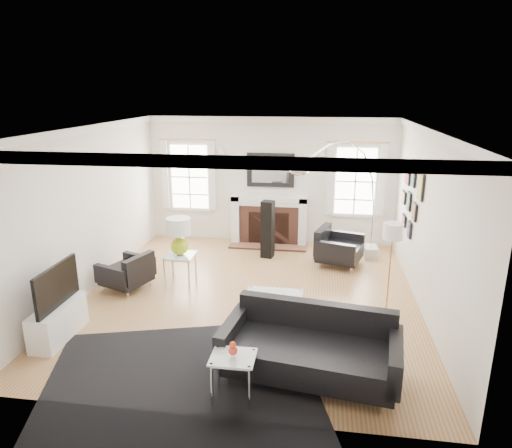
% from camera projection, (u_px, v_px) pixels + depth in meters
% --- Properties ---
extents(floor, '(6.00, 6.00, 0.00)m').
position_uv_depth(floor, '(250.00, 296.00, 7.72)').
color(floor, '#98653F').
rests_on(floor, ground).
extents(back_wall, '(5.50, 0.04, 2.80)m').
position_uv_depth(back_wall, '(271.00, 181.00, 10.17)').
color(back_wall, silver).
rests_on(back_wall, floor).
extents(front_wall, '(5.50, 0.04, 2.80)m').
position_uv_depth(front_wall, '(202.00, 298.00, 4.47)').
color(front_wall, silver).
rests_on(front_wall, floor).
extents(left_wall, '(0.04, 6.00, 2.80)m').
position_uv_depth(left_wall, '(89.00, 210.00, 7.70)').
color(left_wall, silver).
rests_on(left_wall, floor).
extents(right_wall, '(0.04, 6.00, 2.80)m').
position_uv_depth(right_wall, '(428.00, 224.00, 6.95)').
color(right_wall, silver).
rests_on(right_wall, floor).
extents(ceiling, '(5.50, 6.00, 0.02)m').
position_uv_depth(ceiling, '(249.00, 128.00, 6.92)').
color(ceiling, white).
rests_on(ceiling, back_wall).
extents(crown_molding, '(5.50, 6.00, 0.12)m').
position_uv_depth(crown_molding, '(249.00, 132.00, 6.94)').
color(crown_molding, white).
rests_on(crown_molding, back_wall).
extents(fireplace, '(1.70, 0.69, 1.11)m').
position_uv_depth(fireplace, '(269.00, 220.00, 10.21)').
color(fireplace, white).
rests_on(fireplace, floor).
extents(mantel_mirror, '(1.05, 0.07, 0.75)m').
position_uv_depth(mantel_mirror, '(271.00, 170.00, 10.05)').
color(mantel_mirror, black).
rests_on(mantel_mirror, back_wall).
extents(window_left, '(1.24, 0.15, 1.62)m').
position_uv_depth(window_left, '(190.00, 177.00, 10.35)').
color(window_left, white).
rests_on(window_left, back_wall).
extents(window_right, '(1.24, 0.15, 1.62)m').
position_uv_depth(window_right, '(355.00, 181.00, 9.85)').
color(window_right, white).
rests_on(window_right, back_wall).
extents(gallery_wall, '(0.04, 1.73, 1.29)m').
position_uv_depth(gallery_wall, '(411.00, 196.00, 8.14)').
color(gallery_wall, black).
rests_on(gallery_wall, right_wall).
extents(tv_unit, '(0.35, 1.00, 1.09)m').
position_uv_depth(tv_unit, '(58.00, 317.00, 6.35)').
color(tv_unit, white).
rests_on(tv_unit, floor).
extents(area_rug, '(3.77, 3.41, 0.01)m').
position_uv_depth(area_rug, '(180.00, 383.00, 5.42)').
color(area_rug, black).
rests_on(area_rug, floor).
extents(sofa, '(2.21, 1.26, 0.68)m').
position_uv_depth(sofa, '(311.00, 348.00, 5.49)').
color(sofa, black).
rests_on(sofa, floor).
extents(armchair_left, '(0.93, 0.99, 0.54)m').
position_uv_depth(armchair_left, '(128.00, 273.00, 7.93)').
color(armchair_left, black).
rests_on(armchair_left, floor).
extents(armchair_right, '(1.03, 1.09, 0.61)m').
position_uv_depth(armchair_right, '(337.00, 248.00, 9.02)').
color(armchair_right, black).
rests_on(armchair_right, floor).
extents(coffee_table, '(0.85, 0.85, 0.38)m').
position_uv_depth(coffee_table, '(273.00, 301.00, 6.76)').
color(coffee_table, silver).
rests_on(coffee_table, floor).
extents(side_table_left, '(0.51, 0.51, 0.56)m').
position_uv_depth(side_table_left, '(180.00, 260.00, 8.07)').
color(side_table_left, silver).
rests_on(side_table_left, floor).
extents(nesting_table, '(0.49, 0.42, 0.54)m').
position_uv_depth(nesting_table, '(233.00, 366.00, 5.05)').
color(nesting_table, silver).
rests_on(nesting_table, floor).
extents(gourd_lamp, '(0.42, 0.42, 0.67)m').
position_uv_depth(gourd_lamp, '(179.00, 234.00, 7.93)').
color(gourd_lamp, '#9BB616').
rests_on(gourd_lamp, side_table_left).
extents(orange_vase, '(0.10, 0.10, 0.16)m').
position_uv_depth(orange_vase, '(233.00, 349.00, 4.99)').
color(orange_vase, red).
rests_on(orange_vase, nesting_table).
extents(arc_floor_lamp, '(1.79, 1.66, 2.54)m').
position_uv_depth(arc_floor_lamp, '(339.00, 198.00, 8.69)').
color(arc_floor_lamp, silver).
rests_on(arc_floor_lamp, floor).
extents(stick_floor_lamp, '(0.30, 0.30, 1.46)m').
position_uv_depth(stick_floor_lamp, '(393.00, 236.00, 6.78)').
color(stick_floor_lamp, '#BD7E41').
rests_on(stick_floor_lamp, floor).
extents(speaker_tower, '(0.28, 0.28, 1.20)m').
position_uv_depth(speaker_tower, '(268.00, 229.00, 9.37)').
color(speaker_tower, black).
rests_on(speaker_tower, floor).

